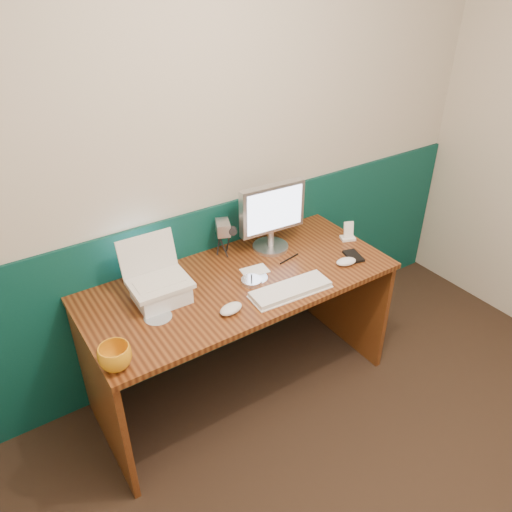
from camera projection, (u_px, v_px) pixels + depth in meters
back_wall at (225, 158)px, 2.60m from camera, size 3.50×0.04×2.50m
wainscot at (230, 278)px, 2.99m from camera, size 3.48×0.02×1.00m
desk at (241, 336)px, 2.73m from camera, size 1.60×0.70×0.75m
laptop_riser at (161, 293)px, 2.37m from camera, size 0.25×0.21×0.08m
laptop at (158, 265)px, 2.28m from camera, size 0.28×0.22×0.23m
monitor at (271, 218)px, 2.70m from camera, size 0.38×0.13×0.38m
keyboard at (291, 290)px, 2.44m from camera, size 0.41×0.16×0.02m
mouse_right at (346, 262)px, 2.65m from camera, size 0.12×0.09×0.04m
mouse_left at (231, 309)px, 2.30m from camera, size 0.13×0.09×0.04m
mug at (115, 357)px, 1.98m from camera, size 0.17×0.17×0.11m
camcorder at (223, 238)px, 2.69m from camera, size 0.14×0.16×0.21m
cd_spindle at (252, 281)px, 2.51m from camera, size 0.11×0.11×0.02m
cd_loose_a at (158, 317)px, 2.28m from camera, size 0.13×0.13×0.00m
cd_loose_b at (255, 277)px, 2.55m from camera, size 0.13×0.13×0.00m
pen at (289, 259)px, 2.70m from camera, size 0.14×0.04×0.01m
papers at (255, 271)px, 2.60m from camera, size 0.15×0.11×0.00m
dock at (348, 238)px, 2.88m from camera, size 0.10×0.09×0.02m
music_player at (349, 230)px, 2.85m from camera, size 0.06×0.05×0.10m
pda at (353, 256)px, 2.71m from camera, size 0.10×0.14×0.01m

